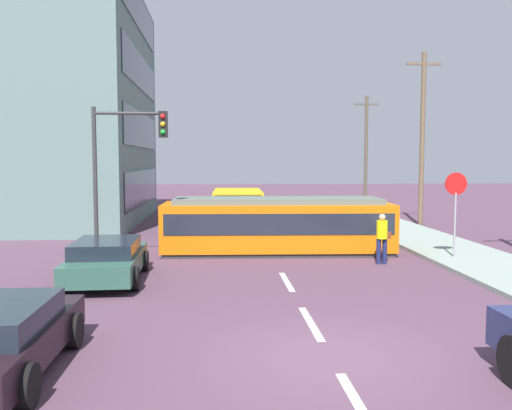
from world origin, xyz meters
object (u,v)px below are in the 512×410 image
(parked_sedan_mid, at_px, (107,259))
(stop_sign, at_px, (456,197))
(pedestrian_crossing, at_px, (382,236))
(traffic_light_mast, at_px, (123,156))
(streetcar_tram, at_px, (277,224))
(city_bus, at_px, (238,205))
(utility_pole_far, at_px, (366,149))
(utility_pole_mid, at_px, (422,136))

(parked_sedan_mid, relative_size, stop_sign, 1.53)
(pedestrian_crossing, xyz_separation_m, traffic_light_mast, (-8.45, 0.39, 2.62))
(streetcar_tram, relative_size, traffic_light_mast, 1.65)
(traffic_light_mast, bearing_deg, stop_sign, -0.05)
(city_bus, distance_m, parked_sedan_mid, 14.16)
(stop_sign, xyz_separation_m, traffic_light_mast, (-11.09, 0.01, 1.37))
(utility_pole_far, bearing_deg, traffic_light_mast, -122.60)
(streetcar_tram, xyz_separation_m, stop_sign, (5.85, -2.09, 1.13))
(streetcar_tram, xyz_separation_m, utility_pole_far, (8.73, 19.76, 3.17))
(city_bus, xyz_separation_m, utility_pole_far, (9.85, 10.71, 3.18))
(streetcar_tram, height_order, stop_sign, stop_sign)
(parked_sedan_mid, relative_size, traffic_light_mast, 0.86)
(parked_sedan_mid, relative_size, utility_pole_mid, 0.49)
(streetcar_tram, height_order, city_bus, streetcar_tram)
(pedestrian_crossing, bearing_deg, city_bus, 110.62)
(utility_pole_mid, bearing_deg, traffic_light_mast, -143.89)
(city_bus, relative_size, stop_sign, 1.99)
(traffic_light_mast, bearing_deg, pedestrian_crossing, -2.66)
(streetcar_tram, bearing_deg, city_bus, 97.04)
(streetcar_tram, bearing_deg, parked_sedan_mid, -140.28)
(pedestrian_crossing, bearing_deg, streetcar_tram, 142.49)
(city_bus, distance_m, utility_pole_far, 14.90)
(streetcar_tram, height_order, parked_sedan_mid, streetcar_tram)
(streetcar_tram, distance_m, utility_pole_far, 21.84)
(city_bus, bearing_deg, parked_sedan_mid, -107.46)
(streetcar_tram, bearing_deg, traffic_light_mast, -158.36)
(utility_pole_far, bearing_deg, parked_sedan_mid, -120.20)
(pedestrian_crossing, xyz_separation_m, utility_pole_mid, (5.22, 10.36, 3.72))
(city_bus, bearing_deg, utility_pole_far, 47.40)
(parked_sedan_mid, bearing_deg, streetcar_tram, 39.72)
(city_bus, xyz_separation_m, stop_sign, (6.97, -11.14, 1.14))
(city_bus, relative_size, utility_pole_mid, 0.64)
(traffic_light_mast, distance_m, utility_pole_far, 25.93)
(city_bus, relative_size, utility_pole_far, 0.71)
(streetcar_tram, xyz_separation_m, city_bus, (-1.12, 9.05, -0.01))
(parked_sedan_mid, bearing_deg, pedestrian_crossing, 13.04)
(traffic_light_mast, bearing_deg, streetcar_tram, 21.64)
(traffic_light_mast, height_order, utility_pole_far, utility_pole_far)
(pedestrian_crossing, height_order, traffic_light_mast, traffic_light_mast)
(stop_sign, relative_size, traffic_light_mast, 0.56)
(city_bus, xyz_separation_m, traffic_light_mast, (-4.12, -11.13, 2.52))
(stop_sign, xyz_separation_m, utility_pole_far, (2.88, 21.85, 2.04))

